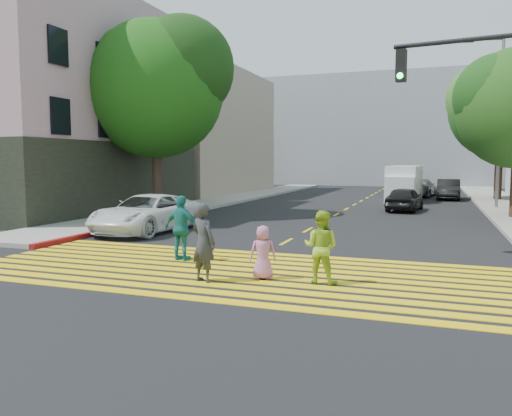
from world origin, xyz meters
The scene contains 20 objects.
ground centered at (0.00, 0.00, 0.00)m, with size 120.00×120.00×0.00m, color black.
sidewalk_left centered at (-8.50, 22.00, 0.07)m, with size 3.00×40.00×0.15m, color gray.
curb_red centered at (-6.90, 6.00, 0.08)m, with size 0.20×8.00×0.16m, color maroon.
crosswalk centered at (0.00, 1.28, 0.01)m, with size 13.40×5.30×0.01m.
lane_line centered at (0.00, 22.50, 0.01)m, with size 0.12×34.40×0.01m.
building_left_pink centered at (-16.00, 12.00, 4.58)m, with size 12.10×14.10×11.00m.
building_left_tan centered at (-16.00, 28.00, 5.00)m, with size 12.00×16.00×10.00m, color tan.
backdrop_block centered at (0.00, 48.00, 6.00)m, with size 30.00×8.00×12.00m, color gray.
tree_left centered at (-8.33, 11.96, 6.52)m, with size 7.39×6.73×9.67m.
tree_right_far centered at (8.62, 26.57, 6.42)m, with size 7.25×6.62×9.51m.
pedestrian_man centered at (-0.21, 0.11, 0.88)m, with size 0.64×0.42×1.76m, color #333335.
pedestrian_woman centered at (2.27, 0.87, 0.81)m, with size 0.78×0.61×1.61m, color #9AC127.
pedestrian_child centered at (0.96, 0.79, 0.62)m, with size 0.60×0.39×1.23m, color #C36E9E.
pedestrian_extra centered at (-1.78, 2.05, 0.88)m, with size 1.03×0.43×1.77m, color #1F7A79.
white_sedan centered at (-5.61, 6.47, 0.71)m, with size 2.35×5.09×1.41m, color white.
dark_car_near centered at (3.11, 18.02, 0.65)m, with size 1.54×3.82×1.30m, color black.
silver_car centered at (3.62, 29.62, 0.69)m, with size 1.92×4.72×1.37m, color gray.
dark_car_parked centered at (5.51, 27.38, 0.70)m, with size 1.49×4.27×1.41m, color black.
white_van centered at (2.69, 24.56, 1.11)m, with size 2.21×5.10×2.35m.
street_lamp centered at (7.63, 20.32, 5.38)m, with size 2.12×0.58×9.38m.
Camera 1 is at (4.57, -9.78, 2.69)m, focal length 35.00 mm.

